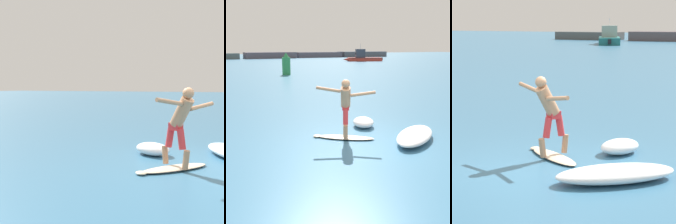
% 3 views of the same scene
% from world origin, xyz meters
% --- Properties ---
extents(ground_plane, '(200.00, 200.00, 0.00)m').
position_xyz_m(ground_plane, '(0.00, 0.00, 0.00)').
color(ground_plane, teal).
extents(surfboard, '(1.71, 1.41, 0.21)m').
position_xyz_m(surfboard, '(-0.16, 0.86, 0.04)').
color(surfboard, beige).
rests_on(surfboard, ground).
extents(surfer, '(1.54, 1.09, 1.75)m').
position_xyz_m(surfer, '(-0.20, 0.71, 1.13)').
color(surfer, tan).
rests_on(surfer, surfboard).
extents(small_boat_offshore, '(4.35, 7.47, 3.07)m').
position_xyz_m(small_boat_offshore, '(-15.15, 50.21, 0.72)').
color(small_boat_offshore, '#1E6767').
rests_on(small_boat_offshore, ground).
extents(wave_foam_at_tail, '(1.04, 1.21, 0.33)m').
position_xyz_m(wave_foam_at_tail, '(1.07, 1.80, 0.17)').
color(wave_foam_at_tail, white).
rests_on(wave_foam_at_tail, ground).
extents(wave_foam_at_nose, '(2.40, 2.14, 0.31)m').
position_xyz_m(wave_foam_at_nose, '(1.62, -0.24, 0.16)').
color(wave_foam_at_nose, white).
rests_on(wave_foam_at_nose, ground).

